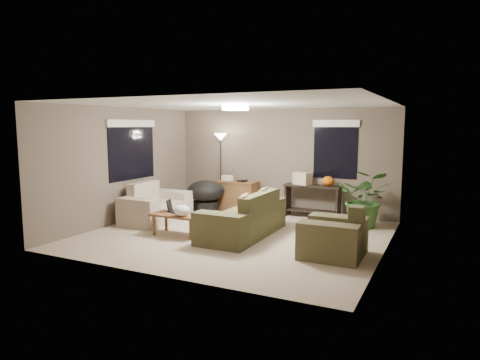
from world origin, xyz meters
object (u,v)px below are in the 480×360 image
at_px(desk, 236,196).
at_px(papasan_chair, 206,194).
at_px(armchair, 334,238).
at_px(console_table, 312,199).
at_px(floor_lamp, 221,146).
at_px(houseplant, 365,205).
at_px(coffee_table, 178,217).
at_px(cat_scratching_post, 356,240).
at_px(loveseat, 155,208).
at_px(main_sofa, 245,220).

distance_m(desk, papasan_chair, 0.78).
bearing_deg(armchair, console_table, 113.29).
xyz_separation_m(floor_lamp, houseplant, (3.57, -0.30, -1.13)).
relative_size(armchair, houseplant, 0.83).
bearing_deg(coffee_table, floor_lamp, 99.83).
distance_m(armchair, console_table, 2.96).
distance_m(armchair, coffee_table, 3.03).
bearing_deg(cat_scratching_post, houseplant, 95.71).
xyz_separation_m(desk, floor_lamp, (-0.39, -0.06, 1.22)).
distance_m(coffee_table, desk, 2.60).
xyz_separation_m(armchair, papasan_chair, (-3.60, 2.02, 0.17)).
xyz_separation_m(coffee_table, console_table, (1.86, 2.71, 0.08)).
height_order(loveseat, console_table, loveseat).
bearing_deg(loveseat, papasan_chair, 64.26).
relative_size(main_sofa, desk, 2.00).
relative_size(loveseat, cat_scratching_post, 3.20).
bearing_deg(cat_scratching_post, main_sofa, 175.14).
bearing_deg(papasan_chair, desk, 48.29).
height_order(console_table, cat_scratching_post, console_table).
bearing_deg(main_sofa, houseplant, 40.97).
height_order(desk, papasan_chair, papasan_chair).
xyz_separation_m(desk, console_table, (1.92, 0.11, 0.06)).
bearing_deg(houseplant, papasan_chair, -176.60).
distance_m(armchair, cat_scratching_post, 0.47).
relative_size(coffee_table, console_table, 0.77).
distance_m(main_sofa, floor_lamp, 2.88).
bearing_deg(armchair, coffee_table, 179.94).
distance_m(armchair, papasan_chair, 4.13).
xyz_separation_m(loveseat, papasan_chair, (0.58, 1.21, 0.17)).
height_order(loveseat, floor_lamp, floor_lamp).
height_order(coffee_table, houseplant, houseplant).
height_order(console_table, houseplant, houseplant).
relative_size(desk, houseplant, 0.91).
bearing_deg(cat_scratching_post, armchair, -128.13).
relative_size(coffee_table, cat_scratching_post, 2.00).
xyz_separation_m(main_sofa, loveseat, (-2.33, 0.27, 0.00)).
relative_size(main_sofa, papasan_chair, 1.93).
bearing_deg(main_sofa, floor_lamp, 128.91).
bearing_deg(papasan_chair, main_sofa, -40.33).
distance_m(main_sofa, houseplant, 2.60).
relative_size(coffee_table, houseplant, 0.83).
relative_size(main_sofa, floor_lamp, 1.15).
relative_size(console_table, houseplant, 1.08).
height_order(coffee_table, desk, desk).
bearing_deg(floor_lamp, desk, 8.62).
height_order(loveseat, coffee_table, loveseat).
height_order(main_sofa, console_table, main_sofa).
distance_m(console_table, floor_lamp, 2.58).
bearing_deg(houseplant, desk, 173.58).
xyz_separation_m(console_table, houseplant, (1.26, -0.47, 0.03)).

